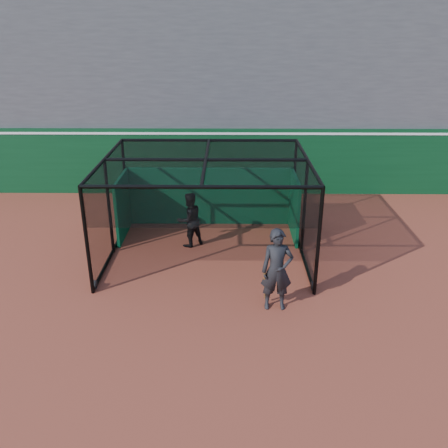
{
  "coord_description": "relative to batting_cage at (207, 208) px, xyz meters",
  "views": [
    {
      "loc": [
        1.05,
        -9.1,
        6.15
      ],
      "look_at": [
        0.94,
        2.0,
        1.4
      ],
      "focal_mm": 38.0,
      "sensor_mm": 36.0,
      "label": 1
    }
  ],
  "objects": [
    {
      "name": "batting_cage",
      "position": [
        0.0,
        0.0,
        0.0
      ],
      "size": [
        5.53,
        4.61,
        2.76
      ],
      "color": "black",
      "rests_on": "ground"
    },
    {
      "name": "outfield_wall",
      "position": [
        -0.44,
        5.29,
        -0.09
      ],
      "size": [
        50.0,
        0.5,
        2.5
      ],
      "color": "#0A3A1A",
      "rests_on": "ground"
    },
    {
      "name": "batter",
      "position": [
        -0.53,
        0.46,
        -0.55
      ],
      "size": [
        1.01,
        0.97,
        1.64
      ],
      "primitive_type": "imported",
      "rotation": [
        0.0,
        0.0,
        3.77
      ],
      "color": "black",
      "rests_on": "ground"
    },
    {
      "name": "ground",
      "position": [
        -0.44,
        -3.21,
        -1.37
      ],
      "size": [
        120.0,
        120.0,
        0.0
      ],
      "primitive_type": "plane",
      "color": "brown",
      "rests_on": "ground"
    },
    {
      "name": "on_deck_player",
      "position": [
        1.71,
        -2.87,
        -0.39
      ],
      "size": [
        0.73,
        0.49,
        1.97
      ],
      "color": "black",
      "rests_on": "ground"
    },
    {
      "name": "grandstand",
      "position": [
        -0.44,
        9.07,
        3.1
      ],
      "size": [
        50.0,
        7.85,
        8.95
      ],
      "color": "#4C4C4F",
      "rests_on": "ground"
    }
  ]
}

